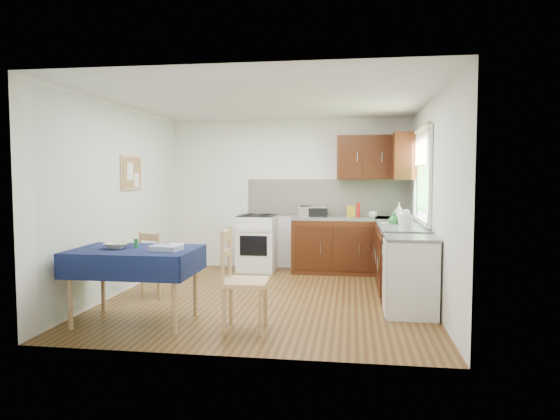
# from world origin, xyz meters

# --- Properties ---
(floor) EXTENTS (4.20, 4.20, 0.00)m
(floor) POSITION_xyz_m (0.00, 0.00, 0.00)
(floor) COLOR #4C2B14
(floor) RESTS_ON ground
(ceiling) EXTENTS (4.00, 4.20, 0.02)m
(ceiling) POSITION_xyz_m (0.00, 0.00, 2.50)
(ceiling) COLOR silver
(ceiling) RESTS_ON wall_back
(wall_back) EXTENTS (4.00, 0.02, 2.50)m
(wall_back) POSITION_xyz_m (0.00, 2.10, 1.25)
(wall_back) COLOR white
(wall_back) RESTS_ON ground
(wall_front) EXTENTS (4.00, 0.02, 2.50)m
(wall_front) POSITION_xyz_m (0.00, -2.10, 1.25)
(wall_front) COLOR white
(wall_front) RESTS_ON ground
(wall_left) EXTENTS (0.02, 4.20, 2.50)m
(wall_left) POSITION_xyz_m (-2.00, 0.00, 1.25)
(wall_left) COLOR silver
(wall_left) RESTS_ON ground
(wall_right) EXTENTS (0.02, 4.20, 2.50)m
(wall_right) POSITION_xyz_m (2.00, 0.00, 1.25)
(wall_right) COLOR white
(wall_right) RESTS_ON ground
(base_cabinets) EXTENTS (1.90, 2.30, 0.86)m
(base_cabinets) POSITION_xyz_m (1.36, 1.26, 0.43)
(base_cabinets) COLOR #321C08
(base_cabinets) RESTS_ON ground
(worktop_back) EXTENTS (1.90, 0.60, 0.04)m
(worktop_back) POSITION_xyz_m (1.05, 1.80, 0.88)
(worktop_back) COLOR #5F5F63
(worktop_back) RESTS_ON base_cabinets
(worktop_right) EXTENTS (0.60, 1.70, 0.04)m
(worktop_right) POSITION_xyz_m (1.70, 0.65, 0.88)
(worktop_right) COLOR #5F5F63
(worktop_right) RESTS_ON base_cabinets
(worktop_corner) EXTENTS (0.60, 0.60, 0.04)m
(worktop_corner) POSITION_xyz_m (1.70, 1.80, 0.88)
(worktop_corner) COLOR #5F5F63
(worktop_corner) RESTS_ON base_cabinets
(splashback) EXTENTS (2.70, 0.02, 0.60)m
(splashback) POSITION_xyz_m (0.65, 2.08, 1.20)
(splashback) COLOR silver
(splashback) RESTS_ON wall_back
(upper_cabinets) EXTENTS (1.20, 0.85, 0.70)m
(upper_cabinets) POSITION_xyz_m (1.52, 1.80, 1.85)
(upper_cabinets) COLOR #321C08
(upper_cabinets) RESTS_ON wall_back
(stove) EXTENTS (0.60, 0.61, 0.92)m
(stove) POSITION_xyz_m (-0.50, 1.80, 0.46)
(stove) COLOR white
(stove) RESTS_ON ground
(window) EXTENTS (0.04, 1.48, 1.26)m
(window) POSITION_xyz_m (1.97, 0.70, 1.65)
(window) COLOR #295523
(window) RESTS_ON wall_right
(fridge) EXTENTS (0.58, 0.60, 0.89)m
(fridge) POSITION_xyz_m (1.70, -0.55, 0.44)
(fridge) COLOR white
(fridge) RESTS_ON ground
(corkboard) EXTENTS (0.04, 0.62, 0.47)m
(corkboard) POSITION_xyz_m (-1.97, 0.30, 1.60)
(corkboard) COLOR #AF7B57
(corkboard) RESTS_ON wall_left
(dining_table) EXTENTS (1.30, 0.88, 0.79)m
(dining_table) POSITION_xyz_m (-1.23, -1.24, 0.68)
(dining_table) COLOR #0D1237
(dining_table) RESTS_ON ground
(chair_far) EXTENTS (0.48, 0.48, 0.85)m
(chair_far) POSITION_xyz_m (-1.46, -0.13, 0.45)
(chair_far) COLOR #AF7B57
(chair_far) RESTS_ON ground
(chair_near) EXTENTS (0.48, 0.48, 1.03)m
(chair_near) POSITION_xyz_m (-0.07, -1.35, 0.54)
(chair_near) COLOR #AF7B57
(chair_near) RESTS_ON ground
(toaster) EXTENTS (0.23, 0.14, 0.18)m
(toaster) POSITION_xyz_m (0.31, 1.81, 0.98)
(toaster) COLOR silver
(toaster) RESTS_ON worktop_back
(sandwich_press) EXTENTS (0.29, 0.25, 0.17)m
(sandwich_press) POSITION_xyz_m (0.50, 1.85, 0.98)
(sandwich_press) COLOR black
(sandwich_press) RESTS_ON worktop_back
(sauce_bottle) EXTENTS (0.05, 0.05, 0.23)m
(sauce_bottle) POSITION_xyz_m (1.14, 1.72, 1.02)
(sauce_bottle) COLOR red
(sauce_bottle) RESTS_ON worktop_back
(yellow_packet) EXTENTS (0.14, 0.10, 0.17)m
(yellow_packet) POSITION_xyz_m (1.03, 1.91, 0.99)
(yellow_packet) COLOR gold
(yellow_packet) RESTS_ON worktop_back
(dish_rack) EXTENTS (0.41, 0.31, 0.19)m
(dish_rack) POSITION_xyz_m (1.65, 0.66, 0.92)
(dish_rack) COLOR gray
(dish_rack) RESTS_ON worktop_right
(kettle) EXTENTS (0.16, 0.16, 0.26)m
(kettle) POSITION_xyz_m (1.69, -0.10, 1.02)
(kettle) COLOR white
(kettle) RESTS_ON worktop_right
(cup) EXTENTS (0.15, 0.15, 0.11)m
(cup) POSITION_xyz_m (1.37, 1.65, 0.95)
(cup) COLOR silver
(cup) RESTS_ON worktop_back
(soap_bottle_a) EXTENTS (0.12, 0.12, 0.28)m
(soap_bottle_a) POSITION_xyz_m (1.70, 1.01, 1.04)
(soap_bottle_a) COLOR white
(soap_bottle_a) RESTS_ON worktop_right
(soap_bottle_b) EXTENTS (0.10, 0.10, 0.17)m
(soap_bottle_b) POSITION_xyz_m (1.69, 1.26, 0.99)
(soap_bottle_b) COLOR blue
(soap_bottle_b) RESTS_ON worktop_right
(soap_bottle_c) EXTENTS (0.16, 0.16, 0.17)m
(soap_bottle_c) POSITION_xyz_m (1.59, 0.59, 0.98)
(soap_bottle_c) COLOR #268E35
(soap_bottle_c) RESTS_ON worktop_right
(plate_bowl) EXTENTS (0.26, 0.26, 0.06)m
(plate_bowl) POSITION_xyz_m (-1.43, -1.25, 0.82)
(plate_bowl) COLOR beige
(plate_bowl) RESTS_ON dining_table
(book) EXTENTS (0.20, 0.24, 0.02)m
(book) POSITION_xyz_m (-0.95, -0.98, 0.80)
(book) COLOR white
(book) RESTS_ON dining_table
(spice_jar) EXTENTS (0.05, 0.05, 0.10)m
(spice_jar) POSITION_xyz_m (-1.26, -1.16, 0.84)
(spice_jar) COLOR #238338
(spice_jar) RESTS_ON dining_table
(tea_towel) EXTENTS (0.32, 0.26, 0.05)m
(tea_towel) POSITION_xyz_m (-0.86, -1.31, 0.82)
(tea_towel) COLOR navy
(tea_towel) RESTS_ON dining_table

